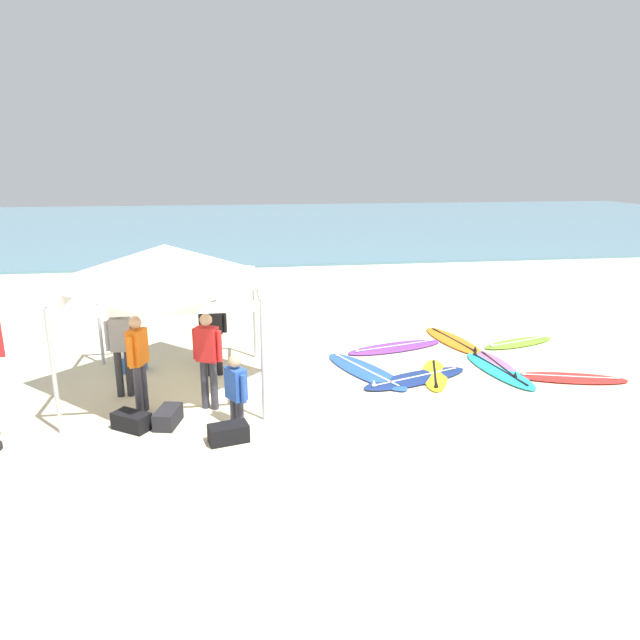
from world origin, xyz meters
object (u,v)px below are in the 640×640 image
(surfboard_lime, at_px, (518,343))
(surfboard_pink, at_px, (498,365))
(person_grey, at_px, (121,345))
(person_yellow, at_px, (210,321))
(person_blue, at_px, (236,387))
(surfboard_red, at_px, (569,378))
(gear_bag_on_sand, at_px, (168,417))
(surfboard_cyan, at_px, (499,370))
(gear_bag_by_pole, at_px, (132,421))
(person_orange, at_px, (138,358))
(surfboard_purple, at_px, (395,347))
(person_red, at_px, (208,355))
(surfboard_orange, at_px, (453,341))
(surfboard_blue, at_px, (365,371))
(person_black, at_px, (213,328))
(surfboard_navy, at_px, (415,378))
(surfboard_yellow, at_px, (435,375))
(cooler_box, at_px, (134,362))
(gear_bag_near_tent, at_px, (228,433))
(canopy_tent, at_px, (166,264))

(surfboard_lime, bearing_deg, surfboard_pink, -130.21)
(surfboard_pink, height_order, person_grey, person_grey)
(person_yellow, distance_m, person_blue, 2.97)
(surfboard_red, xyz_separation_m, gear_bag_on_sand, (-7.65, -0.87, 0.10))
(surfboard_red, xyz_separation_m, surfboard_cyan, (-1.18, 0.64, -0.00))
(surfboard_cyan, bearing_deg, person_grey, -178.95)
(surfboard_pink, xyz_separation_m, gear_bag_by_pole, (-7.14, -1.84, 0.10))
(person_orange, xyz_separation_m, person_grey, (-0.41, 0.79, 0.00))
(surfboard_cyan, xyz_separation_m, person_yellow, (-5.85, 1.27, 0.95))
(surfboard_purple, height_order, person_yellow, person_yellow)
(surfboard_lime, xyz_separation_m, person_grey, (-8.66, -1.81, 0.95))
(person_red, distance_m, person_yellow, 2.21)
(gear_bag_on_sand, bearing_deg, surfboard_red, 6.51)
(surfboard_orange, bearing_deg, surfboard_lime, -15.04)
(surfboard_purple, bearing_deg, surfboard_blue, -126.19)
(person_black, xyz_separation_m, person_grey, (-1.60, -0.83, 0.00))
(surfboard_navy, bearing_deg, surfboard_red, -8.32)
(surfboard_pink, xyz_separation_m, surfboard_yellow, (-1.50, -0.33, 0.00))
(person_yellow, height_order, cooler_box, person_yellow)
(person_grey, distance_m, gear_bag_near_tent, 2.95)
(canopy_tent, distance_m, surfboard_pink, 7.03)
(gear_bag_near_tent, bearing_deg, surfboard_red, 13.57)
(person_grey, bearing_deg, surfboard_lime, 11.81)
(surfboard_pink, bearing_deg, person_grey, -176.94)
(person_red, height_order, cooler_box, person_red)
(surfboard_lime, distance_m, surfboard_cyan, 2.12)
(surfboard_yellow, height_order, person_red, person_red)
(surfboard_cyan, xyz_separation_m, gear_bag_on_sand, (-6.47, -1.51, 0.10))
(surfboard_purple, xyz_separation_m, person_black, (-4.07, -1.10, 0.95))
(canopy_tent, xyz_separation_m, person_red, (0.71, -1.02, -1.40))
(surfboard_cyan, height_order, person_blue, person_blue)
(canopy_tent, xyz_separation_m, surfboard_purple, (4.82, 1.72, -2.35))
(surfboard_yellow, distance_m, gear_bag_on_sand, 5.28)
(surfboard_blue, bearing_deg, surfboard_orange, 33.47)
(surfboard_navy, bearing_deg, person_orange, -171.84)
(person_yellow, bearing_deg, surfboard_blue, -15.77)
(canopy_tent, bearing_deg, surfboard_red, -5.27)
(surfboard_blue, xyz_separation_m, surfboard_orange, (2.55, 1.69, 0.00))
(person_yellow, bearing_deg, surfboard_orange, 8.09)
(surfboard_pink, bearing_deg, person_orange, -170.44)
(surfboard_orange, height_order, gear_bag_near_tent, gear_bag_near_tent)
(surfboard_blue, height_order, surfboard_orange, same)
(surfboard_red, relative_size, surfboard_navy, 0.91)
(surfboard_orange, distance_m, person_blue, 6.40)
(gear_bag_on_sand, bearing_deg, surfboard_pink, 15.10)
(canopy_tent, xyz_separation_m, surfboard_blue, (3.79, 0.31, -2.35))
(person_black, bearing_deg, surfboard_cyan, -6.87)
(person_yellow, distance_m, gear_bag_near_tent, 3.63)
(surfboard_pink, xyz_separation_m, person_blue, (-5.46, -1.91, 0.62))
(surfboard_cyan, relative_size, person_red, 1.37)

